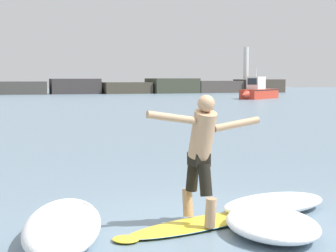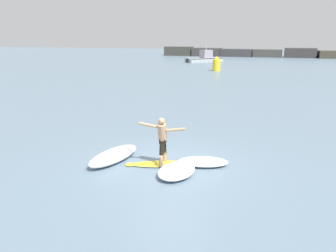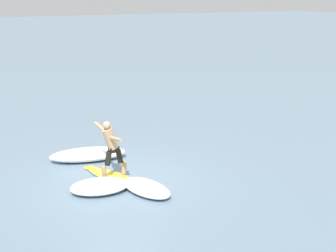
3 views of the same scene
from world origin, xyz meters
name	(u,v)px [view 1 (image 1 of 3)]	position (x,y,z in m)	size (l,w,h in m)	color
ground_plane	(214,224)	(0.00, 0.00, 0.00)	(200.00, 200.00, 0.00)	slate
rock_jetty_breakwater	(87,87)	(10.20, 62.00, 0.87)	(56.18, 4.80, 6.09)	#3D3D37
surfboard	(196,224)	(-0.25, -0.03, 0.03)	(2.35, 1.29, 0.19)	yellow
surfer	(202,149)	(-0.21, -0.09, 0.99)	(1.52, 0.80, 1.60)	tan
fishing_boat_near_jetty	(258,91)	(21.88, 39.89, 0.68)	(5.79, 4.86, 2.94)	red
wave_foam_at_tail	(272,224)	(0.44, -0.69, 0.14)	(1.28, 1.68, 0.28)	white
wave_foam_at_nose	(63,226)	(-1.93, -0.17, 0.19)	(1.37, 2.44, 0.38)	white
wave_foam_beside	(274,204)	(1.06, 0.34, 0.12)	(1.79, 1.16, 0.24)	white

